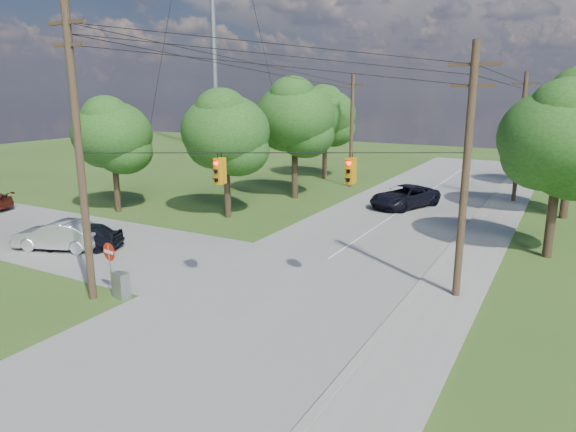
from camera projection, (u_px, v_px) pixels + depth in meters
The scene contains 21 objects.
ground at pixel (169, 325), 19.36m from camera, with size 140.00×140.00×0.00m, color #31541C.
main_road at pixel (281, 291), 22.66m from camera, with size 10.00×100.00×0.03m, color gray.
sidewalk_east at pixel (434, 322), 19.49m from camera, with size 2.60×100.00×0.12m, color #99958F.
pole_sw at pixel (79, 152), 20.38m from camera, with size 2.00×0.32×12.00m.
pole_ne at pixel (466, 171), 20.65m from camera, with size 2.00×0.32×10.50m.
pole_north_e at pixel (520, 137), 39.41m from camera, with size 2.00×0.32×10.00m.
pole_north_w at pixel (352, 130), 45.96m from camera, with size 2.00×0.32×10.00m.
power_lines at pixel (335, 80), 26.27m from camera, with size 13.93×29.62×4.93m.
traffic_signals at pixel (285, 170), 20.60m from camera, with size 4.91×3.27×1.05m.
tree_w_near at pixel (226, 131), 34.45m from camera, with size 6.00×6.00×8.40m.
tree_w_mid at pixel (295, 117), 40.62m from camera, with size 6.40×6.40×9.22m.
tree_w_far at pixel (325, 115), 50.13m from camera, with size 6.00×6.00×8.73m.
tree_e_near at pixel (561, 139), 25.79m from camera, with size 6.20×6.20×8.81m.
tree_e_mid at pixel (576, 117), 33.89m from camera, with size 6.60×6.60×9.64m.
tree_e_far at pixel (563, 122), 44.78m from camera, with size 5.80×5.80×8.32m.
tree_cross_n at pixel (112, 134), 36.18m from camera, with size 5.60×5.60×7.91m.
car_cross_dark at pixel (81, 236), 28.38m from camera, with size 1.78×4.43×1.51m, color black.
car_cross_silver at pixel (59, 235), 28.33m from camera, with size 1.71×4.89×1.61m, color #ACAFB3.
car_main_north at pixel (405, 196), 38.58m from camera, with size 2.72×5.90×1.64m, color black.
control_cabinet at pixel (122, 286), 21.72m from camera, with size 0.64×0.46×1.15m, color gray.
do_not_enter_sign at pixel (109, 258), 21.72m from camera, with size 0.79×0.15×2.38m.
Camera 1 is at (12.57, -13.40, 8.63)m, focal length 32.00 mm.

